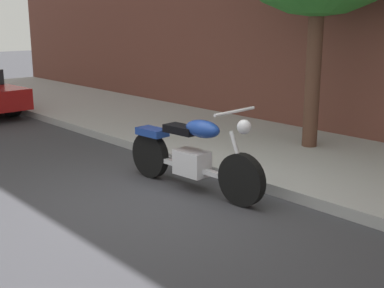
{
  "coord_description": "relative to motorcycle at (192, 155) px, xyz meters",
  "views": [
    {
      "loc": [
        4.59,
        -3.52,
        2.15
      ],
      "look_at": [
        -0.07,
        0.63,
        0.61
      ],
      "focal_mm": 47.63,
      "sensor_mm": 36.0,
      "label": 1
    }
  ],
  "objects": [
    {
      "name": "sidewalk",
      "position": [
        0.07,
        2.16,
        -0.39
      ],
      "size": [
        25.58,
        3.13,
        0.14
      ],
      "primitive_type": "cube",
      "color": "#A2A2A2",
      "rests_on": "ground"
    },
    {
      "name": "ground_plane",
      "position": [
        0.07,
        -0.64,
        -0.46
      ],
      "size": [
        60.0,
        60.0,
        0.0
      ],
      "primitive_type": "plane",
      "color": "#38383D"
    },
    {
      "name": "motorcycle",
      "position": [
        0.0,
        0.0,
        0.0
      ],
      "size": [
        2.25,
        0.7,
        1.13
      ],
      "color": "black",
      "rests_on": "ground"
    }
  ]
}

